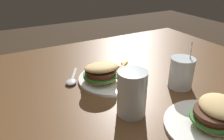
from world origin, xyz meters
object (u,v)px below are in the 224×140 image
object	(u,v)px
meal_plate_far	(213,120)
juice_glass	(181,74)
spoon	(71,81)
meal_plate_near	(106,75)
beer_glass	(132,94)

from	to	relation	value
meal_plate_far	juice_glass	bearing A→B (deg)	-112.51
juice_glass	spoon	bearing A→B (deg)	-32.71
meal_plate_near	beer_glass	world-z (taller)	beer_glass
meal_plate_near	spoon	xyz separation A→B (m)	(0.12, -0.06, -0.02)
meal_plate_near	juice_glass	size ratio (longest dim) A/B	1.51
spoon	beer_glass	bearing A→B (deg)	47.59
beer_glass	spoon	size ratio (longest dim) A/B	0.92
meal_plate_far	spoon	bearing A→B (deg)	-59.52
meal_plate_near	spoon	distance (m)	0.14
beer_glass	juice_glass	size ratio (longest dim) A/B	0.81
juice_glass	spoon	size ratio (longest dim) A/B	1.13
beer_glass	meal_plate_far	size ratio (longest dim) A/B	0.55
beer_glass	juice_glass	bearing A→B (deg)	-168.90
beer_glass	juice_glass	xyz separation A→B (m)	(-0.25, -0.05, -0.02)
meal_plate_near	meal_plate_far	world-z (taller)	same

